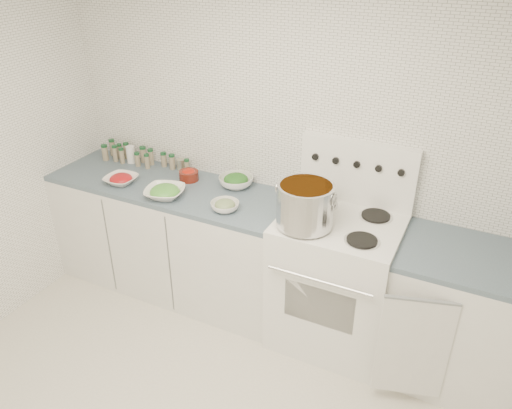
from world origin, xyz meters
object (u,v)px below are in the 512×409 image
Objects in this scene: stove at (336,277)px; bowl_tomato at (121,179)px; bowl_snowpea at (165,192)px; stock_pot at (305,203)px.

bowl_tomato is at bearing -175.37° from stove.
bowl_snowpea is (-1.22, -0.17, 0.44)m from stove.
stove is 5.78× the size of bowl_tomato.
stove reaches higher than stock_pot.
bowl_snowpea reaches higher than bowl_tomato.
bowl_tomato is 0.70× the size of bowl_snowpea.
stove reaches higher than bowl_tomato.
stove is 1.30m from bowl_snowpea.
stock_pot is 1.10× the size of bowl_snowpea.
stock_pot reaches higher than bowl_tomato.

